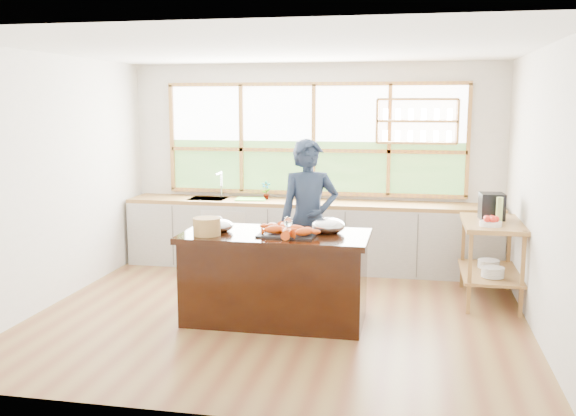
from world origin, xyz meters
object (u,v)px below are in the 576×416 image
(cook, at_px, (309,221))
(wicker_basket, at_px, (207,227))
(espresso_machine, at_px, (492,206))
(island, at_px, (275,277))

(cook, height_order, wicker_basket, cook)
(espresso_machine, bearing_deg, island, -154.65)
(island, bearing_deg, cook, 74.10)
(island, distance_m, wicker_basket, 0.86)
(cook, xyz_separation_m, espresso_machine, (1.98, 0.48, 0.15))
(cook, height_order, espresso_machine, cook)
(espresso_machine, height_order, wicker_basket, espresso_machine)
(cook, bearing_deg, espresso_machine, -4.57)
(wicker_basket, bearing_deg, island, 18.91)
(espresso_machine, bearing_deg, cook, -170.38)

